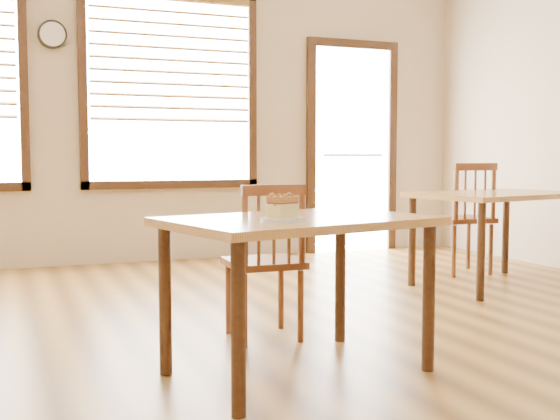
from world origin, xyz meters
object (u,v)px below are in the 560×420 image
cake_slice (282,206)px  cafe_table_main (298,238)px  wall_clock (52,34)px  cafe_table_second (495,204)px  plate (282,219)px  cafe_chair_main (266,260)px  cafe_chair_second (465,217)px

cake_slice → cafe_table_main: bearing=24.6°
wall_clock → cafe_table_second: size_ratio=0.18×
cafe_table_main → plate: 0.24m
wall_clock → cafe_chair_main: (0.90, -3.16, -1.70)m
cafe_chair_main → cake_slice: cafe_chair_main is taller
cafe_chair_main → cafe_table_second: (2.29, 0.88, 0.21)m
cafe_chair_main → cake_slice: bearing=76.8°
cafe_chair_main → cafe_table_main: bearing=85.7°
wall_clock → cafe_table_main: 4.16m
cafe_table_second → plate: plate is taller
wall_clock → cake_slice: wall_clock is taller
cafe_table_main → plate: (-0.14, -0.16, 0.11)m
cafe_chair_second → plate: (-2.63, -2.23, 0.26)m
cafe_chair_main → plate: cafe_chair_main is taller
cafe_table_second → cafe_chair_second: 0.59m
wall_clock → cafe_table_second: bearing=-35.5°
cafe_table_main → cafe_chair_second: cafe_chair_second is taller
cafe_table_main → plate: bearing=-145.0°
cafe_table_main → cafe_chair_second: (2.48, 2.07, -0.15)m
wall_clock → plate: 4.24m
wall_clock → cafe_chair_second: bearing=-27.5°
wall_clock → plate: bearing=-80.2°
cafe_table_second → cafe_table_main: bearing=-158.5°
wall_clock → cafe_chair_second: 4.08m
cake_slice → plate: bearing=-26.1°
cafe_table_main → cafe_chair_second: bearing=26.9°
cafe_chair_second → cake_slice: size_ratio=6.98×
plate → cake_slice: size_ratio=1.41×
cafe_chair_main → plate: 0.88m
cafe_table_main → cafe_chair_second: 3.23m
cafe_chair_main → cafe_chair_second: cafe_chair_second is taller
cafe_chair_second → plate: size_ratio=4.95×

